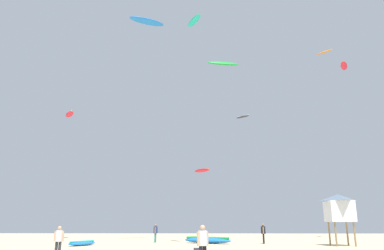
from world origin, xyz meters
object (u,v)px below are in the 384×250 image
(person_midground, at_px, (263,232))
(kite_aloft_5, at_px, (243,117))
(kite_grounded_near, at_px, (82,243))
(kite_aloft_0, at_px, (344,66))
(person_left, at_px, (155,232))
(kite_grounded_mid, at_px, (207,240))
(kite_aloft_3, at_px, (324,52))
(kite_aloft_6, at_px, (202,170))
(lifeguard_tower, at_px, (339,208))
(kite_aloft_1, at_px, (194,21))
(kite_aloft_7, at_px, (147,21))
(person_right, at_px, (59,239))
(person_foreground, at_px, (203,242))
(kite_aloft_4, at_px, (69,114))
(kite_aloft_2, at_px, (223,63))

(person_midground, distance_m, kite_aloft_5, 23.83)
(kite_grounded_near, bearing_deg, kite_aloft_0, 24.13)
(person_left, height_order, kite_grounded_mid, person_left)
(person_midground, distance_m, kite_aloft_3, 33.57)
(kite_grounded_near, xyz_separation_m, kite_aloft_6, (10.04, 20.01, 8.86))
(lifeguard_tower, bearing_deg, kite_aloft_1, -179.33)
(kite_aloft_0, xyz_separation_m, kite_aloft_7, (-25.02, -6.74, 2.84))
(kite_aloft_6, bearing_deg, person_right, -104.64)
(person_foreground, distance_m, person_right, 9.08)
(kite_aloft_3, xyz_separation_m, kite_aloft_4, (-35.37, -8.13, -12.16))
(lifeguard_tower, bearing_deg, kite_aloft_3, 69.25)
(kite_aloft_1, height_order, kite_aloft_5, kite_aloft_1)
(kite_aloft_6, xyz_separation_m, kite_aloft_7, (-6.34, -13.88, 15.49))
(person_right, relative_size, kite_grounded_mid, 0.33)
(kite_grounded_mid, relative_size, kite_aloft_2, 1.08)
(lifeguard_tower, height_order, kite_aloft_3, kite_aloft_3)
(person_left, distance_m, kite_aloft_2, 25.08)
(kite_aloft_2, xyz_separation_m, kite_aloft_6, (-3.02, 5.32, -14.01))
(lifeguard_tower, bearing_deg, person_midground, 150.25)
(kite_aloft_4, bearing_deg, person_midground, -20.60)
(person_left, height_order, lifeguard_tower, lifeguard_tower)
(kite_aloft_4, bearing_deg, kite_aloft_3, 12.95)
(kite_aloft_1, bearing_deg, person_foreground, -87.68)
(person_left, bearing_deg, kite_grounded_near, -132.63)
(person_foreground, distance_m, person_midground, 19.29)
(person_right, distance_m, lifeguard_tower, 22.23)
(kite_aloft_2, distance_m, kite_aloft_3, 17.13)
(person_right, xyz_separation_m, kite_aloft_5, (14.20, 31.48, 16.25))
(person_left, xyz_separation_m, kite_aloft_0, (23.30, 7.40, 20.68))
(lifeguard_tower, distance_m, kite_aloft_2, 26.21)
(kite_aloft_6, relative_size, kite_aloft_7, 0.61)
(kite_grounded_near, xyz_separation_m, kite_aloft_3, (28.92, 19.73, 26.91))
(person_right, bearing_deg, kite_aloft_4, 16.88)
(kite_grounded_near, distance_m, kite_aloft_1, 22.56)
(kite_aloft_1, distance_m, kite_aloft_2, 15.49)
(person_left, height_order, kite_aloft_4, kite_aloft_4)
(person_foreground, height_order, kite_aloft_6, kite_aloft_6)
(kite_aloft_6, bearing_deg, kite_aloft_3, -0.83)
(kite_aloft_0, relative_size, kite_aloft_4, 1.01)
(lifeguard_tower, bearing_deg, person_left, 161.04)
(person_left, bearing_deg, kite_aloft_6, 74.52)
(lifeguard_tower, xyz_separation_m, kite_aloft_4, (-27.88, 11.63, 11.88))
(lifeguard_tower, bearing_deg, kite_aloft_5, 104.04)
(kite_aloft_0, height_order, kite_aloft_6, kite_aloft_0)
(kite_grounded_near, bearing_deg, kite_aloft_2, 48.34)
(person_left, xyz_separation_m, kite_grounded_mid, (5.02, -1.79, -0.73))
(person_left, distance_m, kite_aloft_5, 24.78)
(kite_aloft_4, bearing_deg, person_foreground, -58.48)
(kite_aloft_4, relative_size, kite_aloft_6, 1.11)
(kite_aloft_0, bearing_deg, kite_aloft_7, -164.92)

